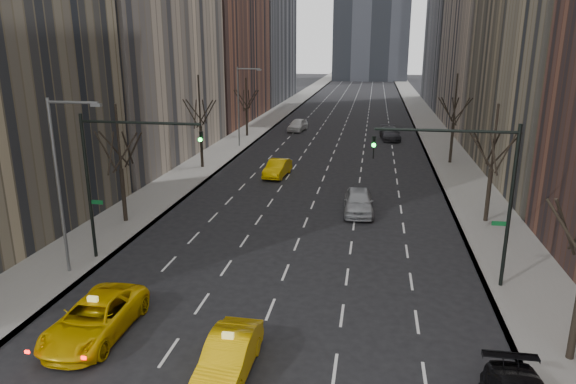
% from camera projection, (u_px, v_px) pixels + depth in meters
% --- Properties ---
extents(sidewalk_left, '(4.50, 320.00, 0.15)m').
position_uv_depth(sidewalk_left, '(272.00, 117.00, 84.00)').
color(sidewalk_left, slate).
rests_on(sidewalk_left, ground).
extents(sidewalk_right, '(4.50, 320.00, 0.15)m').
position_uv_depth(sidewalk_right, '(426.00, 121.00, 80.10)').
color(sidewalk_right, slate).
rests_on(sidewalk_right, ground).
extents(tree_lw_b, '(3.36, 3.50, 7.82)m').
position_uv_depth(tree_lw_b, '(121.00, 169.00, 33.68)').
color(tree_lw_b, black).
rests_on(tree_lw_b, ground).
extents(tree_lw_c, '(3.36, 3.50, 8.74)m').
position_uv_depth(tree_lw_c, '(201.00, 127.00, 48.75)').
color(tree_lw_c, black).
rests_on(tree_lw_c, ground).
extents(tree_lw_d, '(3.36, 3.50, 7.36)m').
position_uv_depth(tree_lw_d, '(247.00, 109.00, 65.94)').
color(tree_lw_d, black).
rests_on(tree_lw_d, ground).
extents(tree_rw_b, '(3.36, 3.50, 7.82)m').
position_uv_depth(tree_rw_b, '(491.00, 169.00, 33.65)').
color(tree_rw_b, black).
rests_on(tree_rw_b, ground).
extents(tree_rw_c, '(3.36, 3.50, 8.74)m').
position_uv_depth(tree_rw_c, '(453.00, 124.00, 50.61)').
color(tree_rw_c, black).
rests_on(tree_rw_c, ground).
extents(traffic_mast_left, '(6.69, 0.39, 8.00)m').
position_uv_depth(traffic_mast_left, '(115.00, 165.00, 27.04)').
color(traffic_mast_left, black).
rests_on(traffic_mast_left, ground).
extents(traffic_mast_right, '(6.69, 0.39, 8.00)m').
position_uv_depth(traffic_mast_right, '(476.00, 179.00, 24.14)').
color(traffic_mast_right, black).
rests_on(traffic_mast_right, ground).
extents(streetlight_near, '(2.83, 0.22, 9.00)m').
position_uv_depth(streetlight_near, '(63.00, 170.00, 25.39)').
color(streetlight_near, slate).
rests_on(streetlight_near, ground).
extents(streetlight_far, '(2.83, 0.22, 9.00)m').
position_uv_depth(streetlight_far, '(241.00, 99.00, 58.55)').
color(streetlight_far, slate).
rests_on(streetlight_far, ground).
extents(taxi_suv, '(2.60, 5.60, 1.55)m').
position_uv_depth(taxi_suv, '(95.00, 318.00, 21.05)').
color(taxi_suv, '#DCAD04').
rests_on(taxi_suv, ground).
extents(taxi_sedan, '(1.65, 4.54, 1.49)m').
position_uv_depth(taxi_sedan, '(229.00, 356.00, 18.54)').
color(taxi_sedan, '#D7A204').
rests_on(taxi_sedan, ground).
extents(silver_sedan_ahead, '(2.31, 5.16, 1.72)m').
position_uv_depth(silver_sedan_ahead, '(358.00, 201.00, 36.42)').
color(silver_sedan_ahead, '#9DA0A5').
rests_on(silver_sedan_ahead, ground).
extents(far_taxi, '(2.06, 4.76, 1.53)m').
position_uv_depth(far_taxi, '(277.00, 168.00, 46.62)').
color(far_taxi, '#F3BE05').
rests_on(far_taxi, ground).
extents(far_suv_grey, '(2.80, 5.74, 1.61)m').
position_uv_depth(far_suv_grey, '(390.00, 133.00, 64.56)').
color(far_suv_grey, '#303035').
rests_on(far_suv_grey, ground).
extents(far_car_white, '(2.59, 5.15, 1.68)m').
position_uv_depth(far_car_white, '(298.00, 125.00, 71.04)').
color(far_car_white, silver).
rests_on(far_car_white, ground).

